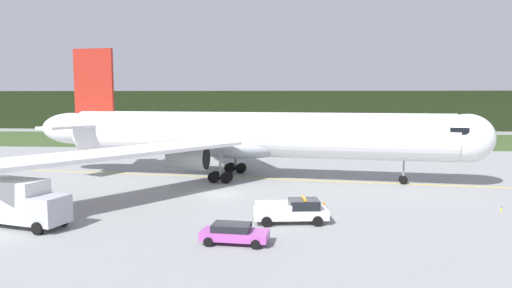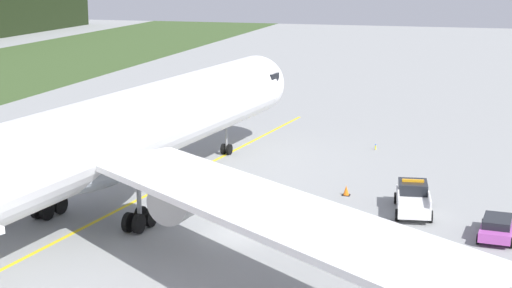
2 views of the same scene
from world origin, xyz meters
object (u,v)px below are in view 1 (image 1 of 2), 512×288
(ops_pickup_truck, at_px, (294,211))
(staff_car, at_px, (234,233))
(airliner, at_px, (247,136))
(apron_cone, at_px, (324,204))
(catering_truck, at_px, (21,202))

(ops_pickup_truck, height_order, staff_car, ops_pickup_truck)
(airliner, height_order, apron_cone, airliner)
(apron_cone, bearing_deg, staff_car, -122.51)
(airliner, distance_m, apron_cone, 16.52)
(catering_truck, relative_size, apron_cone, 10.26)
(airliner, bearing_deg, staff_car, -86.14)
(ops_pickup_truck, xyz_separation_m, catering_truck, (-19.62, -2.66, 0.90))
(catering_truck, height_order, staff_car, catering_truck)
(ops_pickup_truck, distance_m, apron_cone, 5.40)
(airliner, relative_size, apron_cone, 76.69)
(ops_pickup_truck, distance_m, catering_truck, 19.82)
(airliner, xyz_separation_m, apron_cone, (7.93, -13.74, -4.59))
(ops_pickup_truck, bearing_deg, apron_cone, 61.97)
(staff_car, distance_m, apron_cone, 11.79)
(catering_truck, distance_m, apron_cone, 23.40)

